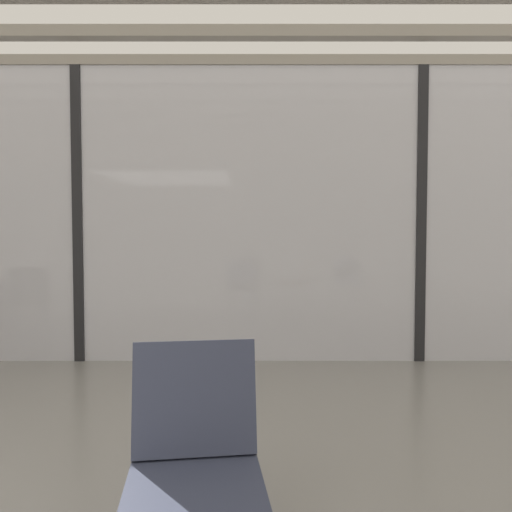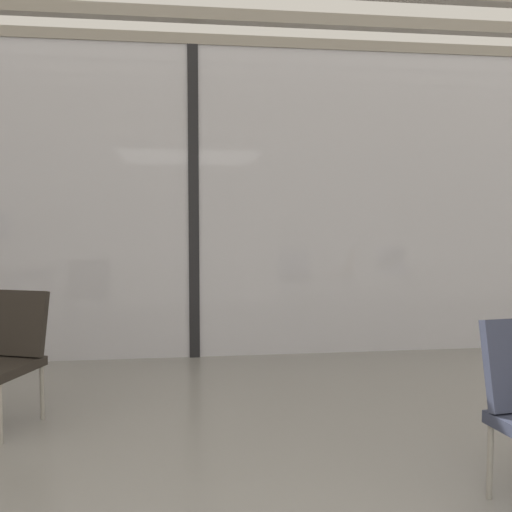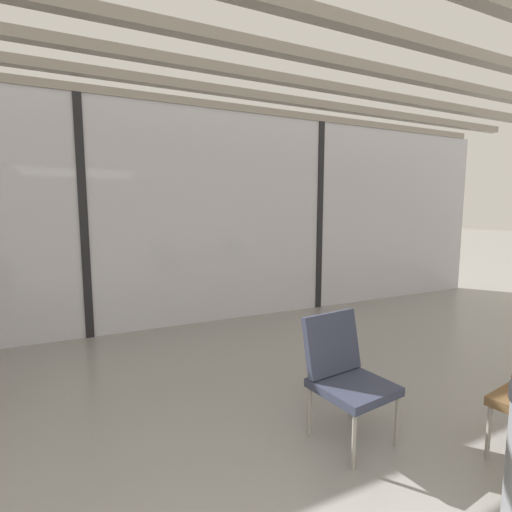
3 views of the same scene
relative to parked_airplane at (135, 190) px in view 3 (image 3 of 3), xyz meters
The scene contains 5 objects.
glass_curtain_wall 6.50m from the parked_airplane, 103.15° to the right, with size 14.00×0.08×3.01m, color silver.
window_mullion_1 6.50m from the parked_airplane, 103.15° to the right, with size 0.10×0.12×3.01m, color black.
window_mullion_2 6.65m from the parked_airplane, 72.14° to the right, with size 0.10×0.12×3.01m, color black.
parked_airplane is the anchor object (origin of this frame).
lounge_chair_1 9.55m from the parked_airplane, 89.27° to the right, with size 0.54×0.58×0.87m.
Camera 3 is at (-0.06, 0.09, 1.62)m, focal length 26.18 mm.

